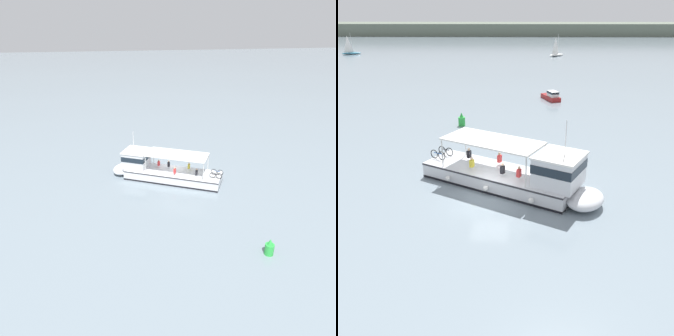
% 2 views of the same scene
% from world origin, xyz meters
% --- Properties ---
extents(ground_plane, '(400.00, 400.00, 0.00)m').
position_xyz_m(ground_plane, '(0.00, 0.00, 0.00)').
color(ground_plane, gray).
extents(distant_shoreline, '(400.00, 28.00, 5.11)m').
position_xyz_m(distant_shoreline, '(0.00, 161.79, 2.55)').
color(distant_shoreline, '#606B5B').
rests_on(distant_shoreline, ground).
extents(ferry_main, '(12.60, 8.89, 5.32)m').
position_xyz_m(ferry_main, '(1.94, 1.18, 1.02)').
color(ferry_main, silver).
rests_on(ferry_main, ground).
extents(motorboat_horizon_east, '(2.46, 3.83, 1.26)m').
position_xyz_m(motorboat_horizon_east, '(6.59, 28.11, 0.54)').
color(motorboat_horizon_east, maroon).
rests_on(motorboat_horizon_east, ground).
extents(sailboat_near_starboard, '(4.60, 4.12, 5.40)m').
position_xyz_m(sailboat_near_starboard, '(12.47, 77.93, 0.54)').
color(sailboat_near_starboard, white).
rests_on(sailboat_near_starboard, ground).
extents(sailboat_off_stern, '(4.96, 3.20, 5.40)m').
position_xyz_m(sailboat_off_stern, '(-41.55, 80.74, 0.54)').
color(sailboat_off_stern, teal).
rests_on(sailboat_off_stern, ground).
extents(channel_buoy, '(0.70, 0.70, 1.40)m').
position_xyz_m(channel_buoy, '(-3.84, 16.10, 0.57)').
color(channel_buoy, green).
rests_on(channel_buoy, ground).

